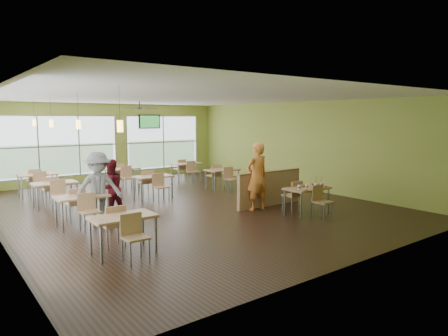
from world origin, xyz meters
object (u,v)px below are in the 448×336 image
at_px(half_wall_divider, 270,188).
at_px(food_basket, 316,184).
at_px(man_plaid, 257,176).
at_px(main_table, 307,192).

bearing_deg(half_wall_divider, food_basket, -70.60).
distance_m(half_wall_divider, food_basket, 1.45).
distance_m(man_plaid, food_basket, 1.64).
bearing_deg(food_basket, half_wall_divider, 109.40).
height_order(main_table, man_plaid, man_plaid).
xyz_separation_m(main_table, half_wall_divider, (0.00, 1.45, -0.11)).
relative_size(man_plaid, food_basket, 7.78).
bearing_deg(main_table, food_basket, 12.57).
xyz_separation_m(half_wall_divider, man_plaid, (-0.68, -0.19, 0.44)).
relative_size(main_table, food_basket, 6.13).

